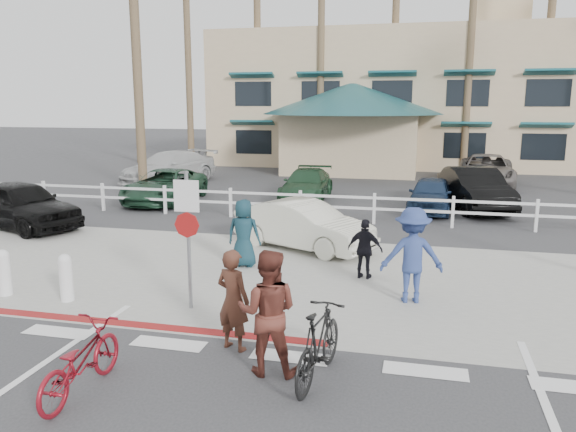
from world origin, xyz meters
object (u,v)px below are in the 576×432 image
(sign_post, at_px, (188,233))
(car_white_sedan, at_px, (304,225))
(bike_black, at_px, (319,344))
(bike_red, at_px, (80,361))
(car_red_compact, at_px, (21,205))

(sign_post, distance_m, car_white_sedan, 5.00)
(bike_black, bearing_deg, car_white_sedan, -67.84)
(sign_post, height_order, car_white_sedan, sign_post)
(sign_post, bearing_deg, bike_black, -37.58)
(bike_red, relative_size, car_red_compact, 0.41)
(bike_red, bearing_deg, bike_black, -159.14)
(sign_post, xyz_separation_m, bike_red, (-0.15, -3.28, -0.99))
(bike_red, height_order, car_white_sedan, car_white_sedan)
(car_white_sedan, bearing_deg, sign_post, -169.07)
(sign_post, relative_size, bike_red, 1.65)
(sign_post, height_order, bike_red, sign_post)
(sign_post, height_order, car_red_compact, sign_post)
(bike_black, distance_m, car_red_compact, 12.93)
(car_red_compact, bearing_deg, bike_red, -118.24)
(car_white_sedan, bearing_deg, car_red_compact, 111.96)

